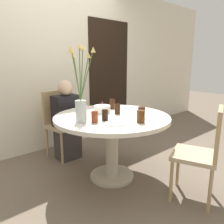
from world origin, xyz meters
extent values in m
plane|color=#6B5B4C|center=(0.00, 0.00, 0.00)|extent=(16.00, 16.00, 0.00)
cube|color=beige|center=(0.00, 1.35, 1.30)|extent=(8.00, 0.05, 2.60)
cube|color=black|center=(1.09, 1.32, 1.02)|extent=(0.90, 0.01, 2.05)
cylinder|color=silver|center=(0.00, 0.00, 0.73)|extent=(1.28, 1.28, 0.04)
cylinder|color=#B7AD99|center=(0.00, 0.00, 0.37)|extent=(0.14, 0.14, 0.68)
cylinder|color=#B7AD99|center=(0.00, 0.00, 0.01)|extent=(0.51, 0.51, 0.03)
cube|color=tan|center=(-0.13, 0.88, 0.45)|extent=(0.46, 0.46, 0.04)
cube|color=tan|center=(-0.16, 1.06, 0.70)|extent=(0.38, 0.09, 0.46)
cylinder|color=tan|center=(-0.28, 0.69, 0.22)|extent=(0.03, 0.03, 0.43)
cylinder|color=tan|center=(0.06, 0.74, 0.22)|extent=(0.03, 0.03, 0.43)
cylinder|color=tan|center=(-0.33, 1.02, 0.22)|extent=(0.03, 0.03, 0.43)
cylinder|color=tan|center=(0.01, 1.07, 0.22)|extent=(0.03, 0.03, 0.43)
cube|color=tan|center=(0.33, -0.83, 0.45)|extent=(0.52, 0.52, 0.04)
cube|color=tan|center=(0.40, -0.99, 0.70)|extent=(0.37, 0.18, 0.46)
cylinder|color=tan|center=(0.43, -0.60, 0.22)|extent=(0.03, 0.03, 0.43)
cylinder|color=tan|center=(0.11, -0.73, 0.22)|extent=(0.03, 0.03, 0.43)
cylinder|color=tan|center=(0.55, -0.92, 0.22)|extent=(0.03, 0.03, 0.43)
cylinder|color=tan|center=(0.24, -1.05, 0.22)|extent=(0.03, 0.03, 0.43)
cylinder|color=white|center=(0.00, 0.17, 0.79)|extent=(0.19, 0.19, 0.09)
cylinder|color=#E54C4C|center=(0.00, 0.17, 0.86)|extent=(0.01, 0.01, 0.04)
cylinder|color=silver|center=(-0.41, -0.01, 0.86)|extent=(0.11, 0.11, 0.22)
cylinder|color=#4C7538|center=(-0.49, -0.07, 1.20)|extent=(0.16, 0.13, 0.47)
cone|color=#EFCC66|center=(-0.56, -0.13, 1.43)|extent=(0.06, 0.06, 0.06)
cylinder|color=#4C7538|center=(-0.43, -0.05, 1.21)|extent=(0.06, 0.09, 0.50)
cone|color=#EFCC66|center=(-0.46, -0.09, 1.46)|extent=(0.04, 0.04, 0.04)
cylinder|color=#4C7538|center=(-0.42, -0.05, 1.21)|extent=(0.02, 0.10, 0.49)
cone|color=#EFCC66|center=(-0.42, -0.09, 1.45)|extent=(0.05, 0.05, 0.05)
cylinder|color=#4C7538|center=(-0.40, -0.07, 1.17)|extent=(0.03, 0.13, 0.42)
cone|color=#EFCC66|center=(-0.39, -0.12, 1.38)|extent=(0.04, 0.04, 0.05)
cylinder|color=#4C7538|center=(-0.43, 0.01, 1.18)|extent=(0.05, 0.03, 0.43)
cone|color=#EFCC66|center=(-0.45, 0.02, 1.39)|extent=(0.04, 0.04, 0.04)
cylinder|color=#4C7538|center=(-0.38, -0.08, 1.20)|extent=(0.06, 0.15, 0.47)
cone|color=#EFCC66|center=(-0.35, -0.15, 1.43)|extent=(0.05, 0.05, 0.05)
cylinder|color=white|center=(-0.20, -0.28, 0.75)|extent=(0.21, 0.21, 0.01)
cylinder|color=#33190C|center=(0.23, 0.27, 0.81)|extent=(0.07, 0.07, 0.13)
cylinder|color=#33190C|center=(0.18, -0.27, 0.80)|extent=(0.08, 0.08, 0.11)
cylinder|color=black|center=(-0.19, -0.11, 0.80)|extent=(0.06, 0.06, 0.11)
cylinder|color=maroon|center=(-0.32, -0.11, 0.80)|extent=(0.07, 0.07, 0.11)
cylinder|color=#33190C|center=(0.10, 0.02, 0.80)|extent=(0.06, 0.06, 0.12)
cylinder|color=#51280F|center=(0.02, -0.40, 0.81)|extent=(0.08, 0.08, 0.12)
cube|color=#383333|center=(-0.12, 0.80, 0.24)|extent=(0.31, 0.24, 0.47)
cube|color=black|center=(-0.12, 0.80, 0.68)|extent=(0.34, 0.24, 0.42)
sphere|color=#D1A889|center=(-0.12, 0.80, 0.99)|extent=(0.20, 0.20, 0.20)
camera|label=1|loc=(-1.55, -1.77, 1.33)|focal=35.00mm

